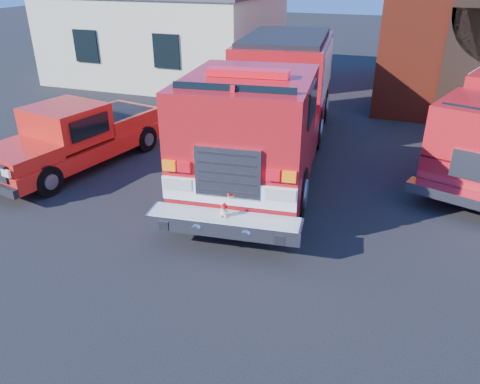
% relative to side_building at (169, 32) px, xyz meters
% --- Properties ---
extents(ground, '(100.00, 100.00, 0.00)m').
position_rel_side_building_xyz_m(ground, '(9.00, -13.00, -2.20)').
color(ground, black).
rests_on(ground, ground).
extents(side_building, '(10.20, 8.20, 4.35)m').
position_rel_side_building_xyz_m(side_building, '(0.00, 0.00, 0.00)').
color(side_building, beige).
rests_on(side_building, ground).
extents(fire_engine, '(4.17, 10.86, 3.26)m').
position_rel_side_building_xyz_m(fire_engine, '(8.11, -9.11, -0.51)').
color(fire_engine, black).
rests_on(fire_engine, ground).
extents(pickup_truck, '(3.02, 5.85, 1.82)m').
position_rel_side_building_xyz_m(pickup_truck, '(3.09, -11.58, -1.34)').
color(pickup_truck, black).
rests_on(pickup_truck, ground).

